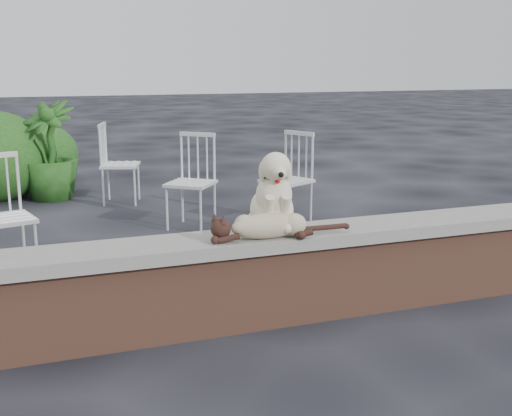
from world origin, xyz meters
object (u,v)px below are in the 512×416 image
object	(u,v)px
dog	(272,190)
chair_e	(120,163)
chair_d	(286,179)
chair_b	(191,182)
chair_a	(3,217)
potted_plant_b	(49,151)
cat	(268,224)

from	to	relation	value
dog	chair_e	distance (m)	3.88
chair_d	chair_b	world-z (taller)	same
chair_a	chair_b	world-z (taller)	same
chair_d	chair_a	size ratio (longest dim) A/B	1.00
dog	chair_e	size ratio (longest dim) A/B	0.56
chair_a	chair_b	bearing A→B (deg)	14.36
dog	potted_plant_b	world-z (taller)	potted_plant_b
dog	chair_a	distance (m)	2.22
dog	chair_a	world-z (taller)	dog
dog	potted_plant_b	xyz separation A→B (m)	(-1.18, 4.33, -0.25)
chair_e	dog	bearing A→B (deg)	-157.31
chair_a	chair_e	distance (m)	2.67
cat	chair_e	bearing A→B (deg)	103.57
dog	potted_plant_b	bearing A→B (deg)	114.08
chair_e	potted_plant_b	world-z (taller)	potted_plant_b
dog	cat	distance (m)	0.24
chair_d	potted_plant_b	xyz separation A→B (m)	(-2.21, 2.10, 0.12)
dog	cat	xyz separation A→B (m)	(-0.08, -0.15, -0.17)
dog	chair_d	size ratio (longest dim) A/B	0.56
cat	chair_d	world-z (taller)	chair_d
potted_plant_b	chair_e	bearing A→B (deg)	-32.51
chair_d	potted_plant_b	bearing A→B (deg)	-159.69
dog	chair_b	world-z (taller)	dog
dog	chair_d	distance (m)	2.49
chair_b	potted_plant_b	size ratio (longest dim) A/B	0.79
cat	chair_e	distance (m)	4.01
cat	dog	bearing A→B (deg)	70.72
chair_d	chair_b	xyz separation A→B (m)	(-0.95, 0.19, 0.00)
dog	chair_e	xyz separation A→B (m)	(-0.41, 3.84, -0.37)
chair_a	chair_e	xyz separation A→B (m)	(1.22, 2.38, 0.00)
chair_d	chair_e	xyz separation A→B (m)	(-1.44, 1.61, 0.00)
chair_a	chair_b	distance (m)	1.96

